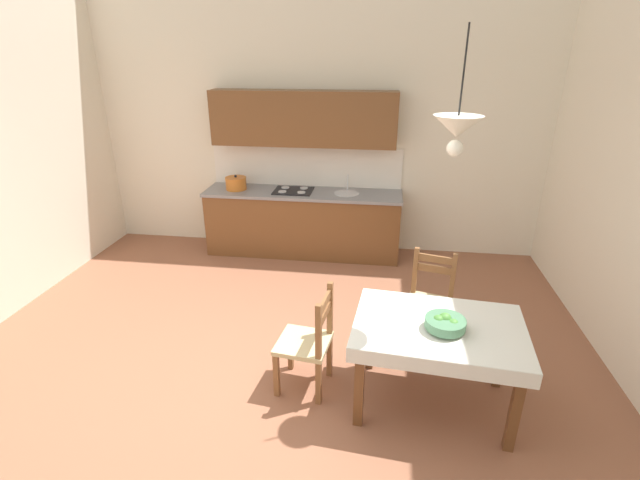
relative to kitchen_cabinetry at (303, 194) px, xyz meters
The scene contains 8 objects.
ground_plane 3.03m from the kitchen_cabinetry, 86.87° to the right, with size 6.66×6.92×0.10m, color #935B42.
wall_back 1.31m from the kitchen_cabinetry, 64.55° to the left, with size 6.66×0.12×4.23m, color silver.
kitchen_cabinetry is the anchor object (origin of this frame).
dining_table 3.26m from the kitchen_cabinetry, 61.56° to the right, with size 1.35×0.99×0.75m.
dining_chair_kitchen_side 2.57m from the kitchen_cabinetry, 51.85° to the right, with size 0.51×0.51×0.93m.
dining_chair_tv_side 2.87m from the kitchen_cabinetry, 79.35° to the right, with size 0.47×0.47×0.93m.
fruit_bowl 3.32m from the kitchen_cabinetry, 61.64° to the right, with size 0.30×0.30×0.12m.
pendant_lamp 3.45m from the kitchen_cabinetry, 61.39° to the right, with size 0.32×0.32×0.81m.
Camera 1 is at (0.89, -2.98, 2.68)m, focal length 25.43 mm.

